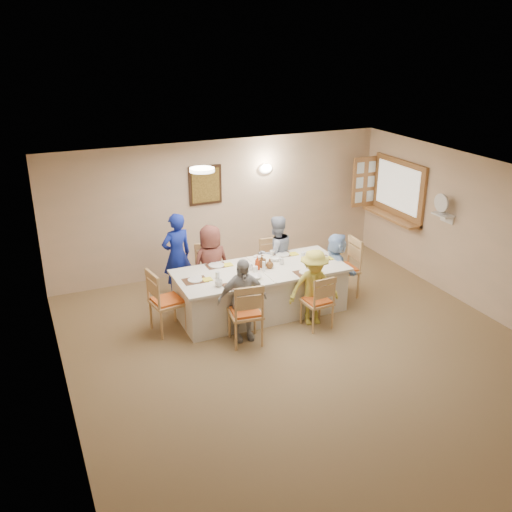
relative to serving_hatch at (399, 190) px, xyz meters
name	(u,v)px	position (x,y,z in m)	size (l,w,h in m)	color
ground	(308,355)	(-3.21, -2.40, -1.50)	(7.00, 7.00, 0.00)	#93754E
room_walls	(312,257)	(-3.21, -2.40, 0.01)	(7.00, 7.00, 7.00)	tan
wall_picture	(205,185)	(-3.51, 1.06, 0.20)	(0.62, 0.05, 0.72)	black
wall_sconce	(266,169)	(-2.31, 1.04, 0.40)	(0.26, 0.09, 0.18)	white
ceiling_light	(202,170)	(-4.21, -0.90, 0.97)	(0.36, 0.36, 0.05)	white
serving_hatch	(399,190)	(0.00, 0.00, 0.00)	(0.06, 1.50, 1.15)	olive
hatch_sill	(391,217)	(-0.12, 0.00, -0.53)	(0.30, 1.50, 0.05)	olive
shutter_door	(365,182)	(-0.26, 0.76, 0.00)	(0.55, 0.04, 1.00)	olive
fan_shelf	(443,215)	(-0.08, -1.35, -0.10)	(0.22, 0.36, 0.03)	white
desk_fan	(443,206)	(-0.11, -1.35, 0.05)	(0.30, 0.30, 0.28)	#A5A5A8
dining_table	(260,291)	(-3.28, -0.89, -1.12)	(2.76, 1.17, 0.76)	silver
chair_back_left	(209,273)	(-3.88, -0.09, -1.02)	(0.46, 0.46, 0.96)	tan
chair_back_right	(273,264)	(-2.68, -0.09, -1.06)	(0.42, 0.42, 0.88)	tan
chair_front_left	(245,312)	(-3.88, -1.69, -1.00)	(0.48, 0.48, 1.00)	tan
chair_front_right	(317,300)	(-2.68, -1.69, -1.05)	(0.43, 0.43, 0.89)	tan
chair_left_end	(167,300)	(-4.83, -0.89, -0.99)	(0.49, 0.49, 1.03)	tan
chair_right_end	(343,268)	(-1.73, -0.89, -0.98)	(0.50, 0.50, 1.04)	tan
diner_back_left	(211,265)	(-3.88, -0.21, -0.82)	(0.73, 0.53, 1.37)	brown
diner_back_right	(276,254)	(-2.68, -0.21, -0.81)	(0.71, 0.57, 1.37)	#909AB1
diner_front_left	(242,300)	(-3.88, -1.57, -0.86)	(0.78, 0.38, 1.29)	#A1A1A1
diner_front_right	(314,287)	(-2.68, -1.57, -0.88)	(0.87, 0.59, 1.23)	gold
diner_right_end	(336,266)	(-1.86, -0.89, -0.92)	(0.55, 1.13, 1.16)	#9EC3F6
caregiver	(177,255)	(-4.33, 0.26, -0.75)	(0.61, 0.46, 1.50)	#13259C
placemat_fl	(236,285)	(-3.88, -1.31, -0.74)	(0.37, 0.28, 0.01)	#472B19
plate_fl	(236,285)	(-3.88, -1.31, -0.73)	(0.23, 0.23, 0.01)	white
napkin_fl	(248,284)	(-3.70, -1.36, -0.73)	(0.15, 0.15, 0.01)	yellow
placemat_fr	(306,273)	(-2.68, -1.31, -0.74)	(0.36, 0.27, 0.01)	#472B19
plate_fr	(306,272)	(-2.68, -1.31, -0.73)	(0.22, 0.22, 0.01)	white
napkin_fr	(318,272)	(-2.50, -1.36, -0.73)	(0.14, 0.14, 0.01)	yellow
placemat_bl	(216,266)	(-3.88, -0.47, -0.74)	(0.33, 0.24, 0.01)	#472B19
plate_bl	(216,265)	(-3.88, -0.47, -0.73)	(0.25, 0.25, 0.02)	white
napkin_bl	(228,265)	(-3.70, -0.52, -0.73)	(0.15, 0.15, 0.01)	yellow
placemat_br	(283,255)	(-2.68, -0.47, -0.74)	(0.32, 0.24, 0.01)	#472B19
plate_br	(283,254)	(-2.68, -0.47, -0.73)	(0.24, 0.24, 0.01)	white
napkin_br	(293,254)	(-2.50, -0.52, -0.73)	(0.15, 0.15, 0.01)	yellow
placemat_le	(195,280)	(-4.38, -0.89, -0.74)	(0.37, 0.27, 0.01)	#472B19
plate_le	(195,280)	(-4.38, -0.89, -0.73)	(0.23, 0.23, 0.01)	white
napkin_le	(207,279)	(-4.20, -0.94, -0.73)	(0.14, 0.14, 0.01)	yellow
placemat_re	(321,259)	(-2.16, -0.89, -0.74)	(0.32, 0.24, 0.01)	#472B19
plate_re	(321,258)	(-2.16, -0.89, -0.73)	(0.24, 0.24, 0.01)	white
napkin_re	(332,258)	(-1.98, -0.94, -0.73)	(0.15, 0.15, 0.01)	yellow
teacup_a	(219,283)	(-4.12, -1.23, -0.69)	(0.15, 0.15, 0.10)	white
teacup_b	(272,253)	(-2.85, -0.40, -0.70)	(0.12, 0.12, 0.08)	white
bowl_a	(255,277)	(-3.50, -1.18, -0.72)	(0.21, 0.21, 0.05)	white
bowl_b	(276,259)	(-2.90, -0.65, -0.71)	(0.19, 0.19, 0.05)	white
condiment_ketchup	(257,263)	(-3.33, -0.88, -0.63)	(0.10, 0.10, 0.23)	#A5320E
condiment_brown	(262,261)	(-3.22, -0.81, -0.63)	(0.12, 0.12, 0.21)	brown
condiment_malt	(270,263)	(-3.13, -0.91, -0.66)	(0.14, 0.14, 0.16)	brown
drinking_glass	(251,266)	(-3.43, -0.84, -0.68)	(0.07, 0.07, 0.10)	silver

